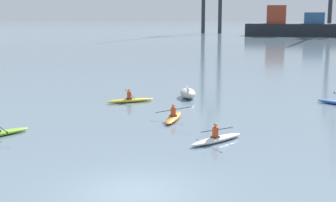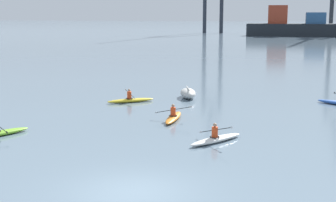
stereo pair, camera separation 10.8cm
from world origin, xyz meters
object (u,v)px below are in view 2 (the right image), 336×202
Objects in this scene: kayak_yellow at (131,100)px; capsized_dinghy at (188,93)px; kayak_orange at (173,117)px; container_barge at (315,26)px; kayak_white at (216,139)px.

capsized_dinghy is at bearing 37.51° from kayak_yellow.
kayak_orange is (0.70, -7.56, -0.18)m from capsized_dinghy.
kayak_yellow is (-17.21, -109.24, -2.58)m from container_barge.
kayak_white reaches higher than kayak_yellow.
kayak_orange is at bearing -84.71° from capsized_dinghy.
capsized_dinghy is (-13.66, -106.52, -2.40)m from container_barge.
capsized_dinghy is 4.47m from kayak_yellow.
kayak_orange is 5.37m from kayak_white.
kayak_yellow is (-3.54, -2.72, -0.18)m from capsized_dinghy.
kayak_white is 1.02× the size of kayak_yellow.
kayak_orange reaches higher than capsized_dinghy.
kayak_orange is at bearing -96.48° from container_barge.
container_barge is at bearing 81.05° from kayak_yellow.
kayak_orange and kayak_yellow have the same top height.
container_barge reaches higher than capsized_dinghy.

